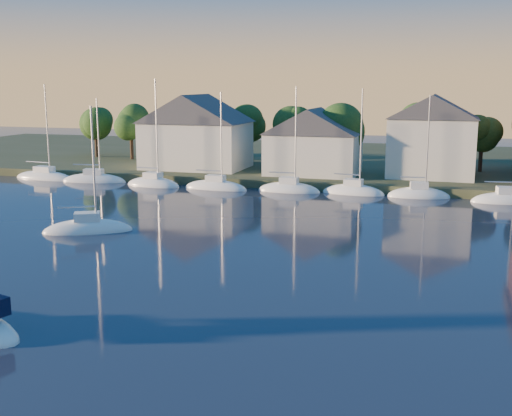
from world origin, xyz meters
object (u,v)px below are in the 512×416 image
at_px(clubhouse_east, 432,135).
at_px(drifting_sailboat_left, 88,231).
at_px(clubhouse_centre, 314,141).
at_px(clubhouse_west, 196,131).

distance_m(clubhouse_east, drifting_sailboat_left, 43.43).
height_order(clubhouse_centre, drifting_sailboat_left, drifting_sailboat_left).
xyz_separation_m(clubhouse_west, drifting_sailboat_left, (3.84, -33.16, -5.84)).
relative_size(clubhouse_centre, clubhouse_east, 1.10).
bearing_deg(drifting_sailboat_left, clubhouse_west, 68.62).
distance_m(clubhouse_west, clubhouse_centre, 16.05).
bearing_deg(drifting_sailboat_left, clubhouse_centre, 41.30).
height_order(clubhouse_centre, clubhouse_east, clubhouse_east).
distance_m(clubhouse_west, clubhouse_east, 30.02).
bearing_deg(clubhouse_centre, clubhouse_east, 8.13).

